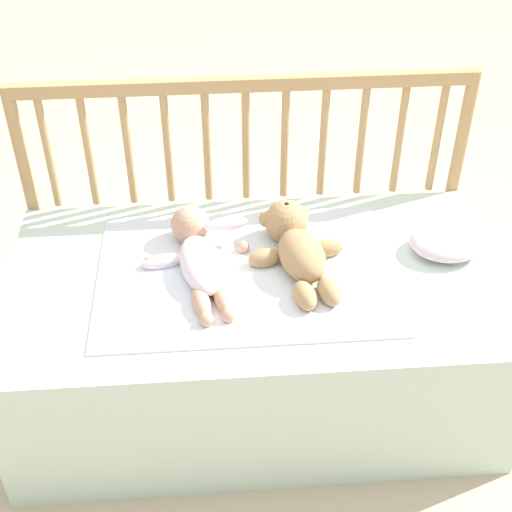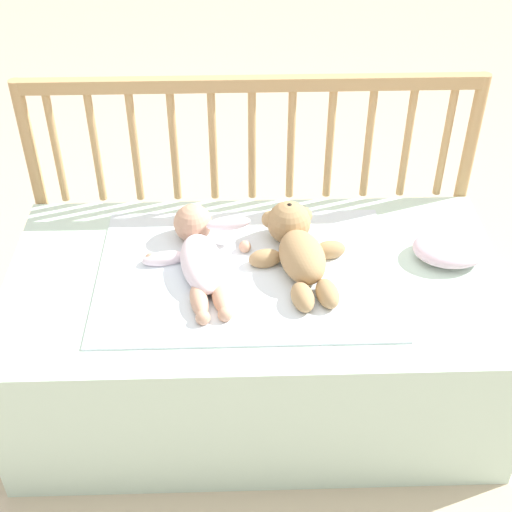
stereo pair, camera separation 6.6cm
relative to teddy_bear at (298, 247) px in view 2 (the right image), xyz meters
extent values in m
plane|color=#C6B293|center=(-0.11, -0.05, -0.47)|extent=(12.00, 12.00, 0.00)
cube|color=silver|center=(-0.11, -0.05, -0.26)|extent=(1.27, 0.68, 0.43)
cylinder|color=tan|center=(-0.72, 0.31, -0.08)|extent=(0.04, 0.04, 0.80)
cylinder|color=tan|center=(0.51, 0.31, -0.08)|extent=(0.04, 0.04, 0.80)
cube|color=tan|center=(-0.11, 0.31, 0.30)|extent=(1.23, 0.03, 0.04)
cylinder|color=tan|center=(-0.65, 0.31, 0.12)|extent=(0.02, 0.02, 0.33)
cylinder|color=tan|center=(-0.54, 0.31, 0.12)|extent=(0.02, 0.02, 0.33)
cylinder|color=tan|center=(-0.43, 0.31, 0.12)|extent=(0.02, 0.02, 0.33)
cylinder|color=tan|center=(-0.33, 0.31, 0.12)|extent=(0.02, 0.02, 0.33)
cylinder|color=tan|center=(-0.22, 0.31, 0.12)|extent=(0.02, 0.02, 0.33)
cylinder|color=tan|center=(-0.11, 0.31, 0.12)|extent=(0.02, 0.02, 0.33)
cylinder|color=tan|center=(0.00, 0.31, 0.12)|extent=(0.02, 0.02, 0.33)
cylinder|color=tan|center=(0.11, 0.31, 0.12)|extent=(0.02, 0.02, 0.33)
cylinder|color=tan|center=(0.22, 0.31, 0.12)|extent=(0.02, 0.02, 0.33)
cylinder|color=tan|center=(0.33, 0.31, 0.12)|extent=(0.02, 0.02, 0.33)
cylinder|color=tan|center=(0.43, 0.31, 0.12)|extent=(0.02, 0.02, 0.33)
cube|color=white|center=(-0.13, -0.04, -0.05)|extent=(0.75, 0.53, 0.01)
ellipsoid|color=tan|center=(0.01, -0.04, 0.00)|extent=(0.14, 0.21, 0.10)
sphere|color=tan|center=(-0.02, 0.09, 0.01)|extent=(0.12, 0.12, 0.12)
sphere|color=tan|center=(-0.02, 0.09, 0.04)|extent=(0.05, 0.05, 0.05)
sphere|color=black|center=(-0.02, 0.09, 0.06)|extent=(0.02, 0.02, 0.02)
sphere|color=tan|center=(-0.07, 0.11, 0.01)|extent=(0.05, 0.05, 0.05)
sphere|color=tan|center=(0.03, 0.12, 0.01)|extent=(0.05, 0.05, 0.05)
ellipsoid|color=tan|center=(-0.08, -0.02, -0.02)|extent=(0.09, 0.06, 0.05)
ellipsoid|color=tan|center=(0.08, 0.01, -0.02)|extent=(0.09, 0.06, 0.05)
ellipsoid|color=tan|center=(0.00, -0.17, -0.02)|extent=(0.07, 0.10, 0.05)
ellipsoid|color=tan|center=(0.06, -0.16, -0.02)|extent=(0.07, 0.10, 0.05)
ellipsoid|color=white|center=(-0.24, -0.04, -0.01)|extent=(0.15, 0.25, 0.07)
sphere|color=tan|center=(-0.27, 0.11, 0.00)|extent=(0.10, 0.10, 0.10)
ellipsoid|color=white|center=(-0.34, 0.00, -0.03)|extent=(0.12, 0.06, 0.04)
ellipsoid|color=white|center=(-0.18, 0.08, 0.02)|extent=(0.12, 0.06, 0.04)
sphere|color=tan|center=(-0.38, 0.00, -0.03)|extent=(0.03, 0.03, 0.03)
sphere|color=tan|center=(-0.13, 0.04, -0.03)|extent=(0.03, 0.03, 0.03)
ellipsoid|color=tan|center=(-0.25, -0.17, -0.03)|extent=(0.06, 0.12, 0.04)
ellipsoid|color=tan|center=(-0.20, -0.16, -0.03)|extent=(0.06, 0.12, 0.04)
sphere|color=tan|center=(-0.24, -0.23, -0.03)|extent=(0.04, 0.04, 0.04)
sphere|color=tan|center=(-0.19, -0.22, -0.03)|extent=(0.04, 0.04, 0.04)
ellipsoid|color=silver|center=(0.40, 0.00, -0.02)|extent=(0.19, 0.15, 0.06)
camera|label=1|loc=(-0.22, -1.43, 1.11)|focal=50.00mm
camera|label=2|loc=(-0.15, -1.44, 1.11)|focal=50.00mm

